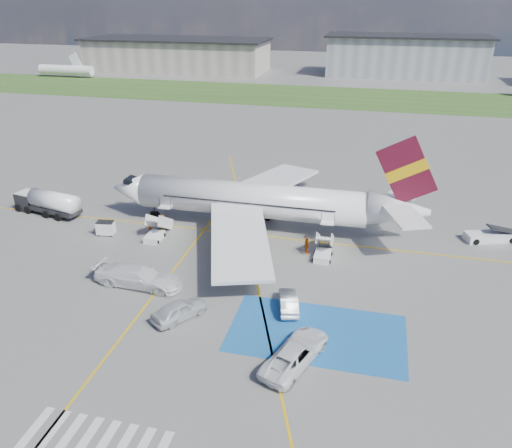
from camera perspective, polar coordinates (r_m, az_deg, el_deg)
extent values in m
plane|color=#60605E|center=(46.19, -4.88, -7.60)|extent=(400.00, 400.00, 0.00)
cube|color=#2D4C1E|center=(134.67, 8.12, 14.21)|extent=(400.00, 30.00, 0.01)
cube|color=gold|center=(56.20, -1.09, -1.18)|extent=(120.00, 0.20, 0.01)
cube|color=gold|center=(40.66, -16.34, -13.84)|extent=(0.20, 60.00, 0.01)
cube|color=gold|center=(56.20, -1.09, -1.18)|extent=(20.71, 56.45, 0.01)
cube|color=#1A589F|center=(41.20, 6.97, -12.26)|extent=(14.00, 8.00, 0.01)
cube|color=silver|center=(36.42, -24.21, -20.79)|extent=(0.60, 4.00, 0.01)
cube|color=silver|center=(35.81, -22.56, -21.36)|extent=(0.60, 4.00, 0.01)
cube|color=silver|center=(35.23, -20.84, -21.94)|extent=(0.60, 4.00, 0.01)
cube|color=silver|center=(34.69, -19.06, -22.52)|extent=(0.60, 4.00, 0.01)
cube|color=silver|center=(34.17, -17.20, -23.09)|extent=(0.60, 4.00, 0.01)
cube|color=gray|center=(181.11, -8.97, 18.51)|extent=(60.00, 22.00, 10.00)
cube|color=gray|center=(172.90, 16.70, 17.84)|extent=(48.00, 18.00, 12.00)
cylinder|color=white|center=(56.57, -0.61, 2.78)|extent=(26.00, 3.90, 3.90)
cone|color=white|center=(61.74, -14.27, 3.94)|extent=(4.00, 3.90, 3.90)
cube|color=black|center=(61.11, -13.87, 4.82)|extent=(1.67, 1.90, 0.82)
cone|color=white|center=(55.03, 15.98, 1.55)|extent=(6.50, 3.90, 3.90)
cube|color=white|center=(49.11, -1.90, -1.64)|extent=(9.86, 15.95, 1.40)
cube|color=white|center=(64.31, 2.12, 5.00)|extent=(9.86, 15.95, 1.40)
cylinder|color=#38383A|center=(52.47, -2.10, -1.50)|extent=(3.40, 2.10, 2.10)
cylinder|color=#38383A|center=(62.37, 0.66, 2.98)|extent=(3.40, 2.10, 2.10)
cube|color=#530E1F|center=(53.52, 16.85, 5.84)|extent=(6.62, 0.30, 7.45)
cube|color=#E9AE0C|center=(53.52, 16.85, 5.84)|extent=(4.36, 0.40, 3.08)
cube|color=white|center=(51.86, 16.78, 0.82)|extent=(4.73, 5.95, 0.49)
cube|color=white|center=(57.78, 16.60, 3.36)|extent=(4.73, 5.95, 0.49)
cube|color=black|center=(54.68, -1.12, 2.36)|extent=(19.50, 0.04, 0.18)
cube|color=black|center=(58.21, -0.14, 3.81)|extent=(19.50, 0.04, 0.18)
cube|color=white|center=(56.74, -10.99, 0.22)|extent=(1.40, 3.73, 2.32)
cube|color=white|center=(57.89, -10.32, 1.93)|extent=(1.40, 1.00, 0.12)
cylinder|color=black|center=(57.96, -11.00, 2.49)|extent=(0.06, 0.06, 1.10)
cylinder|color=black|center=(57.42, -9.72, 2.37)|extent=(0.06, 0.06, 1.10)
cube|color=white|center=(55.91, -11.55, -1.48)|extent=(1.60, 2.40, 0.70)
cube|color=white|center=(52.28, 7.88, -1.79)|extent=(1.40, 3.73, 2.32)
cube|color=white|center=(53.53, 8.18, 0.11)|extent=(1.40, 1.00, 0.12)
cylinder|color=black|center=(53.36, 7.47, 0.72)|extent=(0.06, 0.06, 1.10)
cylinder|color=black|center=(53.26, 8.96, 0.57)|extent=(0.06, 0.06, 1.10)
cube|color=white|center=(51.37, 7.61, -3.67)|extent=(1.60, 2.40, 0.70)
cube|color=black|center=(68.45, -24.59, 2.41)|extent=(2.61, 2.61, 2.21)
cylinder|color=white|center=(64.91, -22.07, 2.47)|extent=(6.86, 3.48, 2.21)
cube|color=black|center=(65.31, -21.92, 1.57)|extent=(6.86, 3.48, 0.48)
cube|color=white|center=(58.26, -16.80, -0.43)|extent=(2.09, 1.44, 1.36)
cube|color=black|center=(57.97, -16.88, 0.21)|extent=(1.98, 1.33, 0.12)
cube|color=white|center=(60.39, 25.20, -1.32)|extent=(5.77, 3.51, 0.91)
cube|color=black|center=(60.77, 26.46, -0.57)|extent=(3.82, 2.46, 1.02)
imported|color=#B8BBBF|center=(42.55, -8.76, -9.68)|extent=(4.33, 5.08, 1.64)
imported|color=silver|center=(43.36, 3.73, -8.85)|extent=(2.52, 4.53, 1.41)
imported|color=white|center=(37.74, 4.55, -14.19)|extent=(4.24, 6.03, 2.06)
imported|color=white|center=(47.45, -13.39, -5.54)|extent=(6.49, 2.92, 2.49)
imported|color=orange|center=(57.85, -10.53, 0.18)|extent=(0.80, 0.72, 1.85)
imported|color=orange|center=(57.27, -12.16, -0.25)|extent=(0.95, 1.07, 1.82)
imported|color=orange|center=(52.07, 5.84, -2.43)|extent=(0.90, 1.17, 1.85)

